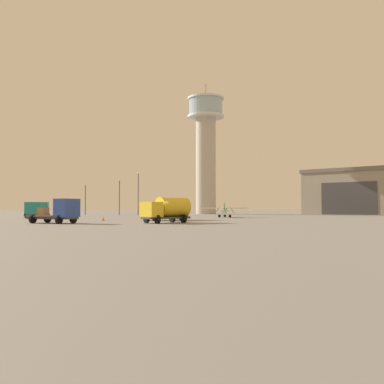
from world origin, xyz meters
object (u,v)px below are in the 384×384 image
truck_fuel_tanker_yellow (168,209)px  light_post_west (86,196)px  airplane_white (225,211)px  traffic_cone_near_left (104,218)px  truck_fuel_tanker_orange (166,208)px  light_post_north (139,190)px  control_tower (207,143)px  truck_flatbed_blue (60,212)px  truck_box_teal (38,209)px  light_post_east (120,194)px

truck_fuel_tanker_yellow → light_post_west: (-22.94, 52.40, 2.91)m
airplane_white → traffic_cone_near_left: bearing=139.8°
truck_fuel_tanker_orange → light_post_north: (-8.65, 36.87, 4.18)m
control_tower → truck_flatbed_blue: 72.63m
control_tower → airplane_white: bearing=-86.9°
truck_fuel_tanker_yellow → airplane_white: bearing=-146.9°
light_post_west → truck_fuel_tanker_yellow: bearing=-66.4°
truck_fuel_tanker_orange → truck_box_teal: truck_fuel_tanker_orange is taller
control_tower → truck_fuel_tanker_yellow: bearing=-95.8°
truck_flatbed_blue → truck_box_teal: size_ratio=1.13×
truck_flatbed_blue → light_post_north: 49.22m
truck_flatbed_blue → light_post_west: 55.03m
airplane_white → light_post_west: 40.70m
light_post_north → truck_box_teal: bearing=-119.7°
control_tower → traffic_cone_near_left: 62.19m
truck_flatbed_blue → light_post_east: size_ratio=0.78×
airplane_white → light_post_east: (-23.16, 22.70, 3.89)m
light_post_east → airplane_white: bearing=-44.4°
control_tower → airplane_white: control_tower is taller
light_post_north → airplane_white: bearing=-47.7°
control_tower → light_post_west: bearing=-155.0°
control_tower → truck_flatbed_blue: control_tower is taller
control_tower → light_post_east: (-21.02, -16.29, -14.41)m
truck_fuel_tanker_orange → light_post_west: size_ratio=0.93×
airplane_white → light_post_north: light_post_north is taller
airplane_white → truck_fuel_tanker_orange: bearing=155.3°
control_tower → truck_box_teal: (-30.40, -43.62, -17.92)m
airplane_white → light_post_north: 27.70m
light_post_east → truck_flatbed_blue: bearing=-87.7°
truck_box_teal → control_tower: bearing=-39.7°
truck_box_teal → light_post_north: 28.90m
truck_fuel_tanker_orange → light_post_east: (-13.43, 39.36, 3.43)m
truck_box_teal → traffic_cone_near_left: (14.17, -13.27, -1.24)m
light_post_east → light_post_north: 5.45m
control_tower → truck_fuel_tanker_yellow: 68.94m
control_tower → truck_fuel_tanker_orange: 58.93m
truck_fuel_tanker_orange → light_post_north: bearing=-116.5°
truck_box_teal → light_post_north: light_post_north is taller
truck_fuel_tanker_orange → light_post_north: 38.10m
light_post_north → control_tower: bearing=49.2°
light_post_west → truck_box_teal: bearing=-91.4°
truck_fuel_tanker_orange → light_post_east: light_post_east is taller
truck_box_teal → light_post_east: 29.10m
truck_box_teal → airplane_white: bearing=-86.7°
truck_flatbed_blue → light_post_north: light_post_north is taller
airplane_white → truck_box_teal: 32.86m
truck_flatbed_blue → light_post_west: bearing=127.9°
light_post_east → traffic_cone_near_left: light_post_east is taller
truck_fuel_tanker_orange → airplane_white: bearing=-160.0°
truck_fuel_tanker_yellow → light_post_east: bearing=-112.9°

